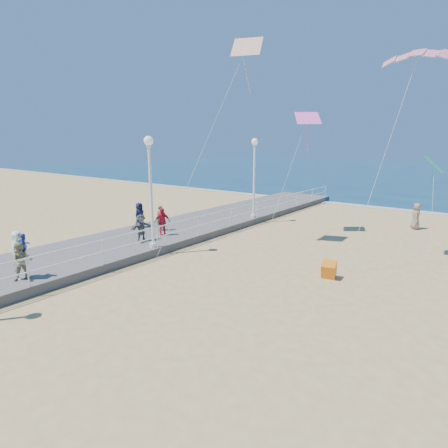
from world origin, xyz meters
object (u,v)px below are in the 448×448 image
Objects in this scene: lamp_post_far at (254,170)px; beach_walker_c at (416,216)px; woman_holding_toddler at (20,255)px; spectator_4 at (140,215)px; spectator_3 at (162,222)px; box_kite at (329,271)px; spectator_6 at (161,218)px; toddler_held at (25,245)px; lamp_post_mid at (150,181)px; spectator_1 at (22,261)px; spectator_5 at (141,228)px.

beach_walker_c is (9.19, 4.88, -2.82)m from lamp_post_far.
lamp_post_far reaches higher than beach_walker_c.
woman_holding_toddler is 8.63m from spectator_4.
box_kite is at bearing -64.12° from spectator_3.
spectator_4 is 2.54× the size of box_kite.
spectator_6 is 16.10m from beach_walker_c.
spectator_6 is (-1.61, 8.17, -0.55)m from toddler_held.
lamp_post_mid is 3.67× the size of spectator_1.
woman_holding_toddler is 2.07× the size of toddler_held.
spectator_3 is at bearing 7.72° from spectator_5.
beach_walker_c is (11.42, 11.34, -0.30)m from spectator_6.
toddler_held is 0.57× the size of spectator_3.
woman_holding_toddler is 0.43m from toddler_held.
beach_walker_c is at bearing -21.17° from spectator_6.
spectator_3 is at bearing 33.13° from spectator_1.
woman_holding_toddler is 6.16m from spectator_5.
toddler_held is 8.34m from spectator_6.
spectator_5 is at bearing 179.32° from box_kite.
woman_holding_toddler reaches higher than spectator_3.
lamp_post_mid is 3.15× the size of beach_walker_c.
beach_walker_c is (9.96, 19.65, -0.47)m from woman_holding_toddler.
lamp_post_far reaches higher than box_kite.
woman_holding_toddler is (-0.77, -5.77, -2.35)m from lamp_post_mid.
woman_holding_toddler is 1.26× the size of spectator_1.
spectator_6 is at bearing 131.25° from lamp_post_mid.
toddler_held is 0.58× the size of spectator_4.
lamp_post_mid is at bearing -98.42° from spectator_5.
spectator_1 is (0.09, -0.19, -0.57)m from toddler_held.
box_kite is at bearing -64.60° from woman_holding_toddler.
spectator_1 is at bearing -117.26° from woman_holding_toddler.
spectator_3 is 1.14m from spectator_6.
spectator_1 is at bearing -95.20° from lamp_post_mid.
beach_walker_c is (9.19, 13.88, -2.82)m from lamp_post_mid.
spectator_5 is at bearing -10.54° from toddler_held.
lamp_post_far is 10.97m from box_kite.
spectator_4 is 1.08× the size of spectator_5.
spectator_3 is 1.01× the size of spectator_4.
spectator_1 is (-0.53, -5.81, -2.54)m from lamp_post_mid.
spectator_3 is 1.09× the size of spectator_5.
spectator_1 is at bearing -167.82° from spectator_4.
beach_walker_c is (10.53, 12.05, -0.32)m from spectator_3.
spectator_6 is at bearing -109.09° from lamp_post_far.
spectator_3 is 9.41m from box_kite.
woman_holding_toddler is 1.08× the size of beach_walker_c.
spectator_3 is at bearing -11.69° from toddler_held.
lamp_post_mid reaches higher than woman_holding_toddler.
toddler_held is at bearing -41.00° from beach_walker_c.
lamp_post_mid is 9.00m from lamp_post_far.
woman_holding_toddler reaches higher than box_kite.
spectator_1 is 8.76m from spectator_4.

